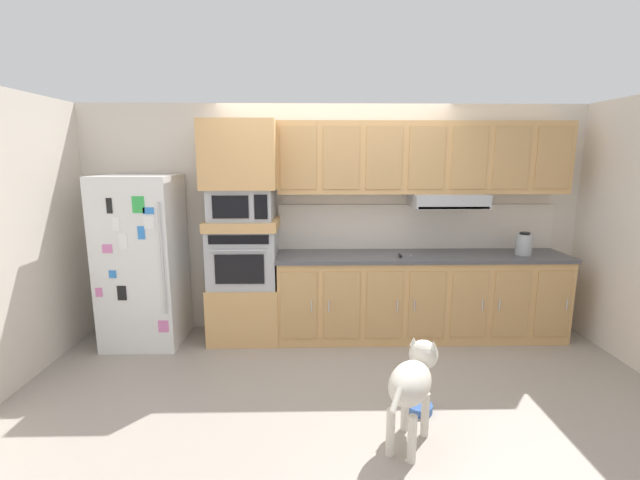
{
  "coord_description": "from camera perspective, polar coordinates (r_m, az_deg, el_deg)",
  "views": [
    {
      "loc": [
        -0.25,
        -3.74,
        1.94
      ],
      "look_at": [
        -0.16,
        0.45,
        1.14
      ],
      "focal_mm": 24.34,
      "sensor_mm": 36.0,
      "label": 1
    }
  ],
  "objects": [
    {
      "name": "side_panel_left",
      "position": [
        4.58,
        -34.97,
        0.23
      ],
      "size": [
        0.12,
        7.1,
        2.5
      ],
      "primitive_type": "cube",
      "color": "beige",
      "rests_on": "ground"
    },
    {
      "name": "electric_kettle",
      "position": [
        5.06,
        25.24,
        -0.49
      ],
      "size": [
        0.17,
        0.17,
        0.24
      ],
      "color": "#A8AAAF",
      "rests_on": "countertop_slab"
    },
    {
      "name": "countertop_slab",
      "position": [
        4.76,
        13.17,
        -2.04
      ],
      "size": [
        3.09,
        0.64,
        0.04
      ],
      "primitive_type": "cube",
      "color": "#4C4C51",
      "rests_on": "lower_cabinet_run"
    },
    {
      "name": "back_kitchen_wall",
      "position": [
        4.91,
        1.77,
        2.78
      ],
      "size": [
        6.2,
        0.12,
        2.5
      ],
      "primitive_type": "cube",
      "color": "beige",
      "rests_on": "ground"
    },
    {
      "name": "screwdriver",
      "position": [
        4.58,
        10.62,
        -2.01
      ],
      "size": [
        0.13,
        0.12,
        0.03
      ],
      "color": "black",
      "rests_on": "countertop_slab"
    },
    {
      "name": "lower_cabinet_run",
      "position": [
        4.88,
        12.95,
        -7.33
      ],
      "size": [
        3.05,
        0.63,
        0.88
      ],
      "color": "tan",
      "rests_on": "ground"
    },
    {
      "name": "dog_food_bowl",
      "position": [
        3.68,
        12.94,
        -20.66
      ],
      "size": [
        0.2,
        0.2,
        0.06
      ],
      "color": "#3359A5",
      "rests_on": "ground"
    },
    {
      "name": "built_in_oven",
      "position": [
        4.66,
        -9.99,
        -2.18
      ],
      "size": [
        0.7,
        0.62,
        0.6
      ],
      "color": "#A8AAAF",
      "rests_on": "oven_base_cabinet"
    },
    {
      "name": "appliance_mid_shelf",
      "position": [
        4.6,
        -10.13,
        2.08
      ],
      "size": [
        0.74,
        0.62,
        0.1
      ],
      "primitive_type": "cube",
      "color": "tan",
      "rests_on": "built_in_oven"
    },
    {
      "name": "upper_cabinet_with_hood",
      "position": [
        4.77,
        13.53,
        10.13
      ],
      "size": [
        3.05,
        0.48,
        0.88
      ],
      "color": "tan",
      "rests_on": "backsplash_panel"
    },
    {
      "name": "backsplash_panel",
      "position": [
        4.98,
        12.5,
        1.72
      ],
      "size": [
        3.09,
        0.02,
        0.5
      ],
      "primitive_type": "cube",
      "color": "silver",
      "rests_on": "countertop_slab"
    },
    {
      "name": "microwave",
      "position": [
        4.57,
        -10.22,
        4.67
      ],
      "size": [
        0.64,
        0.54,
        0.32
      ],
      "color": "#A8AAAF",
      "rests_on": "appliance_mid_shelf"
    },
    {
      "name": "ground_plane",
      "position": [
        4.22,
        2.46,
        -16.49
      ],
      "size": [
        9.6,
        9.6,
        0.0
      ],
      "primitive_type": "plane",
      "color": "#9E9389"
    },
    {
      "name": "refrigerator",
      "position": [
        4.87,
        -22.26,
        -2.51
      ],
      "size": [
        0.76,
        0.73,
        1.76
      ],
      "color": "white",
      "rests_on": "ground"
    },
    {
      "name": "oven_base_cabinet",
      "position": [
        4.84,
        -9.75,
        -9.11
      ],
      "size": [
        0.74,
        0.62,
        0.6
      ],
      "primitive_type": "cube",
      "color": "tan",
      "rests_on": "ground"
    },
    {
      "name": "dog",
      "position": [
        3.16,
        12.15,
        -17.53
      ],
      "size": [
        0.5,
        0.76,
        0.66
      ],
      "rotation": [
        0.0,
        0.0,
        1.05
      ],
      "color": "beige",
      "rests_on": "ground"
    },
    {
      "name": "appliance_upper_cabinet",
      "position": [
        4.55,
        -10.43,
        10.95
      ],
      "size": [
        0.74,
        0.62,
        0.68
      ],
      "primitive_type": "cube",
      "color": "tan",
      "rests_on": "microwave"
    }
  ]
}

